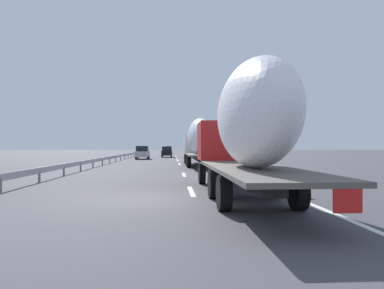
% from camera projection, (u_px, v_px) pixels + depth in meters
% --- Properties ---
extents(ground_plane, '(260.00, 260.00, 0.00)m').
position_uv_depth(ground_plane, '(165.00, 159.00, 52.03)').
color(ground_plane, '#424247').
extents(lane_stripe_0, '(3.20, 0.20, 0.01)m').
position_uv_depth(lane_stripe_0, '(191.00, 191.00, 14.21)').
color(lane_stripe_0, white).
rests_on(lane_stripe_0, ground_plane).
extents(lane_stripe_1, '(3.20, 0.20, 0.01)m').
position_uv_depth(lane_stripe_1, '(184.00, 175.00, 22.61)').
color(lane_stripe_1, white).
rests_on(lane_stripe_1, ground_plane).
extents(lane_stripe_2, '(3.20, 0.20, 0.01)m').
position_uv_depth(lane_stripe_2, '(179.00, 164.00, 36.10)').
color(lane_stripe_2, white).
rests_on(lane_stripe_2, ground_plane).
extents(lane_stripe_3, '(3.20, 0.20, 0.01)m').
position_uv_depth(lane_stripe_3, '(178.00, 161.00, 44.64)').
color(lane_stripe_3, white).
rests_on(lane_stripe_3, ground_plane).
extents(lane_stripe_4, '(3.20, 0.20, 0.01)m').
position_uv_depth(lane_stripe_4, '(177.00, 159.00, 50.65)').
color(lane_stripe_4, white).
rests_on(lane_stripe_4, ground_plane).
extents(lane_stripe_5, '(3.20, 0.20, 0.01)m').
position_uv_depth(lane_stripe_5, '(176.00, 157.00, 60.86)').
color(lane_stripe_5, white).
rests_on(lane_stripe_5, ground_plane).
extents(lane_stripe_6, '(3.20, 0.20, 0.01)m').
position_uv_depth(lane_stripe_6, '(176.00, 156.00, 66.75)').
color(lane_stripe_6, white).
rests_on(lane_stripe_6, ground_plane).
extents(edge_line_right, '(110.00, 0.20, 0.01)m').
position_uv_depth(edge_line_right, '(198.00, 158.00, 57.35)').
color(edge_line_right, white).
rests_on(edge_line_right, ground_plane).
extents(truck_lead, '(14.00, 2.55, 4.44)m').
position_uv_depth(truck_lead, '(199.00, 140.00, 32.41)').
color(truck_lead, silver).
rests_on(truck_lead, ground_plane).
extents(truck_trailing, '(13.37, 2.55, 4.57)m').
position_uv_depth(truck_trailing, '(245.00, 128.00, 12.07)').
color(truck_trailing, '#B21919').
rests_on(truck_trailing, ground_plane).
extents(car_blue_sedan, '(4.26, 1.75, 1.94)m').
position_uv_depth(car_blue_sedan, '(169.00, 150.00, 91.72)').
color(car_blue_sedan, '#28479E').
rests_on(car_blue_sedan, ground_plane).
extents(car_black_suv, '(4.40, 1.83, 1.86)m').
position_uv_depth(car_black_suv, '(167.00, 152.00, 59.26)').
color(car_black_suv, black).
rests_on(car_black_suv, ground_plane).
extents(car_silver_hatch, '(4.47, 1.92, 1.94)m').
position_uv_depth(car_silver_hatch, '(142.00, 153.00, 50.58)').
color(car_silver_hatch, '#ADB2B7').
rests_on(car_silver_hatch, ground_plane).
extents(road_sign, '(0.10, 0.90, 3.20)m').
position_uv_depth(road_sign, '(205.00, 144.00, 58.17)').
color(road_sign, gray).
rests_on(road_sign, ground_plane).
extents(tree_0, '(3.25, 3.25, 5.54)m').
position_uv_depth(tree_0, '(212.00, 141.00, 96.24)').
color(tree_0, '#472D19').
rests_on(tree_0, ground_plane).
extents(tree_1, '(3.84, 3.84, 6.37)m').
position_uv_depth(tree_1, '(212.00, 138.00, 91.57)').
color(tree_1, '#472D19').
rests_on(tree_1, ground_plane).
extents(tree_2, '(3.69, 3.69, 5.86)m').
position_uv_depth(tree_2, '(214.00, 140.00, 99.01)').
color(tree_2, '#472D19').
rests_on(tree_2, ground_plane).
extents(tree_3, '(2.48, 2.48, 5.24)m').
position_uv_depth(tree_3, '(222.00, 140.00, 77.82)').
color(tree_3, '#472D19').
rests_on(tree_3, ground_plane).
extents(guardrail_median, '(94.00, 0.10, 0.76)m').
position_uv_depth(guardrail_median, '(128.00, 154.00, 54.67)').
color(guardrail_median, '#9EA0A5').
rests_on(guardrail_median, ground_plane).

